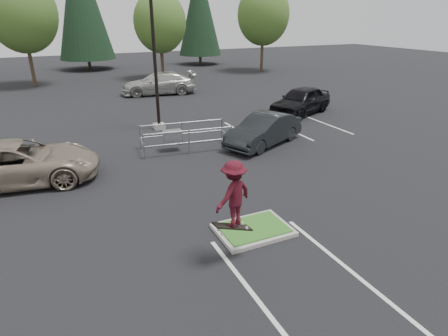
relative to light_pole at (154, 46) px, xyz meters
name	(u,v)px	position (x,y,z in m)	size (l,w,h in m)	color
ground	(253,232)	(-0.50, -12.00, -4.56)	(120.00, 120.00, 0.00)	black
grass_median	(253,229)	(-0.50, -12.00, -4.48)	(2.20, 1.60, 0.16)	gray
stall_lines	(156,170)	(-1.85, -5.98, -4.56)	(22.62, 17.60, 0.01)	silver
light_pole	(154,46)	(0.00, 0.00, 0.00)	(0.70, 0.60, 10.12)	gray
decid_b	(22,16)	(-6.51, 18.53, 1.48)	(5.89, 5.89, 9.64)	#38281C
decid_c	(160,24)	(5.49, 17.83, 0.69)	(5.12, 5.12, 8.38)	#38281C
decid_d	(263,17)	(17.49, 18.33, 1.35)	(5.76, 5.76, 9.43)	#38281C
conif_c	(199,8)	(13.50, 27.50, 2.29)	(5.50, 5.50, 12.50)	#38281C
cart_corral	(176,135)	(-0.28, -3.95, -3.81)	(4.37, 1.99, 1.20)	#95999D
skateboarder	(233,195)	(-1.70, -13.00, -2.61)	(1.30, 1.03, 2.04)	black
car_l_tan	(17,163)	(-7.00, -5.00, -3.73)	(2.76, 5.98, 1.66)	gray
car_r_charc	(264,130)	(4.00, -5.00, -3.79)	(1.63, 4.67, 1.54)	black
car_r_black	(301,100)	(9.50, -0.50, -3.67)	(2.09, 5.21, 1.77)	black
car_far_silver	(159,83)	(2.90, 10.00, -3.68)	(2.45, 6.02, 1.75)	#B4B5AF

